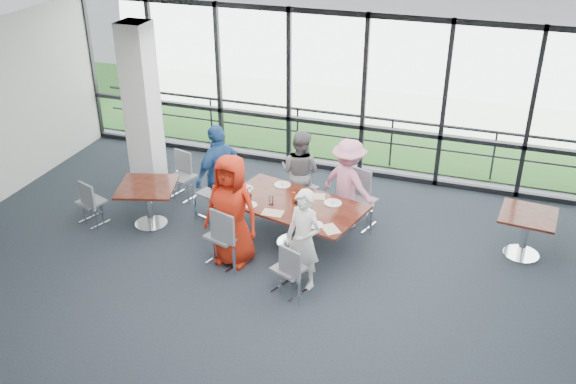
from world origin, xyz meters
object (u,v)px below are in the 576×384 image
(diner_far_left, at_px, (300,172))
(chair_main_nr, at_px, (289,268))
(side_table_right, at_px, (527,221))
(main_table, at_px, (294,209))
(chair_main_end, at_px, (213,193))
(diner_far_right, at_px, (348,184))
(chair_spare_la, at_px, (91,202))
(chair_spare_lb, at_px, (182,177))
(diner_near_left, at_px, (232,210))
(diner_near_right, at_px, (304,239))
(side_table_left, at_px, (148,191))
(structural_column, at_px, (143,111))
(chair_main_nl, at_px, (225,235))
(chair_main_fl, at_px, (303,188))
(chair_main_fr, at_px, (360,201))
(diner_end, at_px, (220,174))

(diner_far_left, relative_size, chair_main_nr, 1.87)
(diner_far_left, bearing_deg, side_table_right, -172.28)
(main_table, xyz_separation_m, chair_main_end, (-1.63, 0.43, -0.19))
(diner_far_right, bearing_deg, chair_spare_la, 41.08)
(diner_far_right, relative_size, chair_spare_lb, 1.88)
(diner_near_left, bearing_deg, chair_main_end, 130.70)
(diner_near_right, distance_m, chair_spare_la, 4.05)
(side_table_left, bearing_deg, structural_column, 119.60)
(chair_main_end, bearing_deg, structural_column, -88.74)
(chair_main_nl, relative_size, chair_spare_lb, 1.17)
(main_table, bearing_deg, side_table_right, 27.44)
(side_table_right, relative_size, diner_near_right, 0.59)
(structural_column, distance_m, diner_near_left, 3.06)
(chair_main_fl, distance_m, chair_main_end, 1.59)
(chair_main_nr, bearing_deg, main_table, 127.95)
(side_table_right, height_order, chair_main_nr, chair_main_nr)
(diner_near_right, bearing_deg, side_table_right, 49.40)
(chair_main_nl, bearing_deg, chair_main_fr, 64.63)
(side_table_right, relative_size, chair_spare_la, 1.12)
(main_table, height_order, diner_far_right, diner_far_right)
(side_table_left, relative_size, chair_main_fl, 1.35)
(diner_near_left, bearing_deg, chair_main_nr, -20.54)
(chair_main_fl, bearing_deg, chair_main_end, 49.66)
(diner_far_right, bearing_deg, chair_main_end, 33.77)
(diner_near_right, xyz_separation_m, chair_spare_la, (-3.99, 0.55, -0.37))
(diner_far_left, bearing_deg, chair_spare_lb, 16.14)
(side_table_left, relative_size, chair_main_fr, 1.23)
(diner_near_right, bearing_deg, chair_main_nr, -99.02)
(side_table_left, bearing_deg, diner_near_right, -15.04)
(structural_column, relative_size, diner_near_left, 1.78)
(chair_main_end, bearing_deg, diner_far_right, 119.02)
(chair_main_end, bearing_deg, diner_near_left, 55.01)
(diner_end, bearing_deg, structural_column, -86.92)
(side_table_left, bearing_deg, chair_main_end, 35.62)
(chair_spare_la, bearing_deg, chair_main_nl, 12.00)
(diner_end, bearing_deg, side_table_right, 117.61)
(chair_main_nr, relative_size, chair_spare_la, 1.02)
(diner_far_left, relative_size, diner_end, 0.87)
(diner_end, bearing_deg, chair_main_end, -96.61)
(side_table_left, height_order, chair_main_end, chair_main_end)
(chair_spare_lb, bearing_deg, diner_near_left, 151.79)
(diner_far_right, relative_size, chair_spare_la, 1.95)
(chair_main_nl, distance_m, chair_spare_la, 2.70)
(chair_main_nr, height_order, chair_main_end, chair_main_end)
(chair_main_nr, bearing_deg, diner_far_left, 126.86)
(diner_near_right, relative_size, chair_spare_la, 1.90)
(diner_end, relative_size, chair_main_nl, 1.80)
(chair_spare_lb, bearing_deg, chair_spare_la, 67.77)
(chair_spare_lb, bearing_deg, diner_far_left, -159.43)
(chair_spare_lb, bearing_deg, diner_near_right, 162.82)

